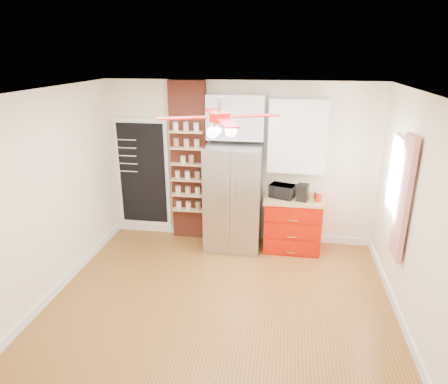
% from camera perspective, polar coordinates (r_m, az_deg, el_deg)
% --- Properties ---
extents(floor, '(4.50, 4.50, 0.00)m').
position_cam_1_polar(floor, '(5.47, -0.52, -15.37)').
color(floor, brown).
rests_on(floor, ground).
extents(ceiling, '(4.50, 4.50, 0.00)m').
position_cam_1_polar(ceiling, '(4.51, -0.63, 14.08)').
color(ceiling, white).
rests_on(ceiling, wall_back).
extents(wall_back, '(4.50, 0.02, 2.70)m').
position_cam_1_polar(wall_back, '(6.71, 2.25, 4.12)').
color(wall_back, '#F4EAC4').
rests_on(wall_back, floor).
extents(wall_front, '(4.50, 0.02, 2.70)m').
position_cam_1_polar(wall_front, '(3.10, -6.91, -15.63)').
color(wall_front, '#F4EAC4').
rests_on(wall_front, floor).
extents(wall_left, '(0.02, 4.00, 2.70)m').
position_cam_1_polar(wall_left, '(5.63, -23.79, -0.61)').
color(wall_left, '#F4EAC4').
rests_on(wall_left, floor).
extents(wall_right, '(0.02, 4.00, 2.70)m').
position_cam_1_polar(wall_right, '(5.00, 25.82, -3.35)').
color(wall_right, '#F4EAC4').
rests_on(wall_right, floor).
extents(chalkboard, '(0.95, 0.05, 1.95)m').
position_cam_1_polar(chalkboard, '(7.13, -11.52, 2.59)').
color(chalkboard, white).
rests_on(chalkboard, wall_back).
extents(brick_pillar, '(0.60, 0.16, 2.70)m').
position_cam_1_polar(brick_pillar, '(6.78, -5.00, 4.22)').
color(brick_pillar, brown).
rests_on(brick_pillar, floor).
extents(fridge, '(0.90, 0.70, 1.75)m').
position_cam_1_polar(fridge, '(6.51, 1.37, -0.75)').
color(fridge, '#ABABB0').
rests_on(fridge, floor).
extents(upper_glass_cabinet, '(0.90, 0.35, 0.70)m').
position_cam_1_polar(upper_glass_cabinet, '(6.38, 1.70, 10.67)').
color(upper_glass_cabinet, white).
rests_on(upper_glass_cabinet, wall_back).
extents(red_cabinet, '(0.94, 0.64, 0.90)m').
position_cam_1_polar(red_cabinet, '(6.67, 9.71, -4.45)').
color(red_cabinet, '#B21001').
rests_on(red_cabinet, floor).
extents(upper_shelf_unit, '(0.90, 0.30, 1.15)m').
position_cam_1_polar(upper_shelf_unit, '(6.40, 10.43, 7.90)').
color(upper_shelf_unit, white).
rests_on(upper_shelf_unit, wall_back).
extents(window, '(0.04, 0.75, 1.05)m').
position_cam_1_polar(window, '(5.75, 23.54, 1.93)').
color(window, white).
rests_on(window, wall_right).
extents(curtain, '(0.06, 0.40, 1.55)m').
position_cam_1_polar(curtain, '(5.26, 24.24, -0.86)').
color(curtain, red).
rests_on(curtain, wall_right).
extents(ceiling_fan, '(1.40, 1.40, 0.44)m').
position_cam_1_polar(ceiling_fan, '(4.54, -0.62, 10.61)').
color(ceiling_fan, silver).
rests_on(ceiling_fan, ceiling).
extents(toaster_oven, '(0.45, 0.37, 0.21)m').
position_cam_1_polar(toaster_oven, '(6.47, 8.31, 0.14)').
color(toaster_oven, black).
rests_on(toaster_oven, red_cabinet).
extents(coffee_maker, '(0.21, 0.22, 0.27)m').
position_cam_1_polar(coffee_maker, '(6.37, 11.16, -0.06)').
color(coffee_maker, black).
rests_on(coffee_maker, red_cabinet).
extents(canister_left, '(0.13, 0.13, 0.15)m').
position_cam_1_polar(canister_left, '(6.40, 13.29, -0.72)').
color(canister_left, '#B51A0A').
rests_on(canister_left, red_cabinet).
extents(canister_right, '(0.14, 0.14, 0.14)m').
position_cam_1_polar(canister_right, '(6.51, 13.22, -0.41)').
color(canister_right, red).
rests_on(canister_right, red_cabinet).
extents(pantry_jar_oats, '(0.09, 0.09, 0.12)m').
position_cam_1_polar(pantry_jar_oats, '(6.64, -5.87, 4.58)').
color(pantry_jar_oats, beige).
rests_on(pantry_jar_oats, brick_pillar).
extents(pantry_jar_beans, '(0.12, 0.12, 0.14)m').
position_cam_1_polar(pantry_jar_beans, '(6.59, -4.66, 4.60)').
color(pantry_jar_beans, '#95664C').
rests_on(pantry_jar_beans, brick_pillar).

